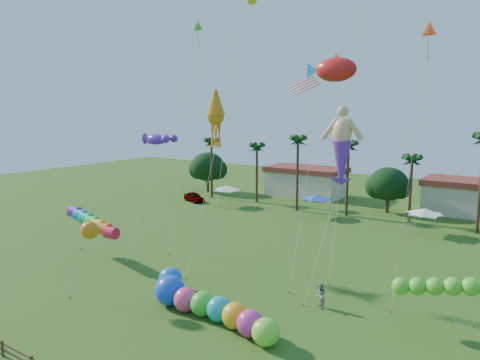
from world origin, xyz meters
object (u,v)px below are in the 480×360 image
Objects in this scene: caterpillar_inflatable at (210,307)px; blue_ball at (170,279)px; car_a at (194,197)px; spectator_b at (321,296)px.

caterpillar_inflatable is 5.93× the size of blue_ball.
car_a is 0.39× the size of caterpillar_inflatable.
spectator_b is 0.17× the size of caterpillar_inflatable.
caterpillar_inflatable is (27.24, -31.01, 0.22)m from car_a.
blue_ball is (21.32, -28.53, 0.20)m from car_a.
spectator_b reaches higher than blue_ball.
spectator_b is (32.74, -24.96, 0.21)m from car_a.
caterpillar_inflatable reaches higher than spectator_b.
caterpillar_inflatable is at bearing -22.73° from blue_ball.
blue_ball is at bearing -122.33° from car_a.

